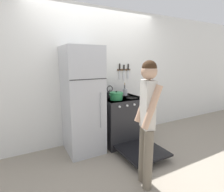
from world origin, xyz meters
The scene contains 9 objects.
ground_plane centered at (0.00, 0.00, 0.00)m, with size 14.00×14.00×0.00m, color gray.
wall_back centered at (0.00, 0.03, 1.27)m, with size 10.00×0.06×2.55m.
refrigerator centered at (-0.45, -0.33, 0.90)m, with size 0.59×0.68×1.79m.
stove_range centered at (0.30, -0.37, 0.44)m, with size 0.76×1.37×0.88m.
dutch_oven_pot centered at (0.13, -0.47, 0.95)m, with size 0.28×0.23×0.16m.
tea_kettle centered at (0.14, -0.20, 0.95)m, with size 0.20×0.16×0.22m.
utensil_jar centered at (0.49, -0.19, 0.95)m, with size 0.09×0.09×0.25m.
person centered at (-0.06, -1.55, 0.90)m, with size 0.31×0.37×1.57m.
wall_knife_strip centered at (0.57, -0.02, 1.38)m, with size 0.31×0.03×0.36m.
Camera 1 is at (-1.37, -3.11, 1.56)m, focal length 28.00 mm.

